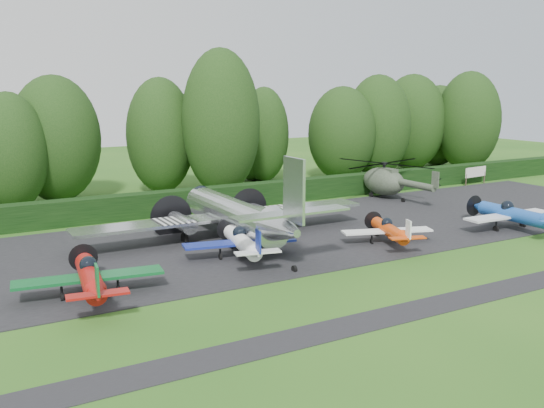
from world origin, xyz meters
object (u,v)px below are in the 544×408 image
light_plane_white (242,242)px  helicopter (384,179)px  light_plane_red (90,277)px  transport_plane (235,215)px  light_plane_blue (514,214)px  sign_board (476,173)px  light_plane_orange (389,230)px

light_plane_white → helicopter: size_ratio=0.60×
helicopter → light_plane_red: bearing=-154.6°
transport_plane → light_plane_blue: bearing=-21.0°
light_plane_red → transport_plane: bearing=22.7°
light_plane_red → sign_board: light_plane_red is taller
light_plane_red → helicopter: (31.33, 14.64, 0.65)m
transport_plane → light_plane_white: (-1.55, -4.09, -0.79)m
helicopter → sign_board: bearing=5.0°
light_plane_white → light_plane_orange: size_ratio=1.14×
light_plane_red → light_plane_orange: (20.28, 0.87, -0.19)m
light_plane_orange → helicopter: 17.67m
transport_plane → light_plane_red: (-11.46, -6.71, -0.74)m
light_plane_orange → light_plane_blue: light_plane_blue is taller
light_plane_red → light_plane_blue: size_ratio=0.97×
transport_plane → light_plane_blue: size_ratio=2.66×
sign_board → light_plane_blue: bearing=-124.2°
light_plane_orange → sign_board: (24.81, 14.90, 0.32)m
transport_plane → light_plane_red: transport_plane is taller
transport_plane → light_plane_red: bearing=-150.2°
light_plane_white → light_plane_blue: 21.34m
light_plane_orange → sign_board: 28.94m
light_plane_white → light_plane_orange: light_plane_white is taller
light_plane_red → light_plane_white: light_plane_red is taller
light_plane_white → helicopter: helicopter is taller
light_plane_red → sign_board: size_ratio=2.27×
light_plane_red → light_plane_white: bearing=7.2°
transport_plane → helicopter: (19.86, 7.94, -0.09)m
light_plane_orange → light_plane_white: bearing=151.8°
light_plane_white → helicopter: 24.57m
light_plane_white → light_plane_orange: 10.52m
transport_plane → sign_board: transport_plane is taller
light_plane_white → light_plane_blue: (21.10, -3.20, 0.10)m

